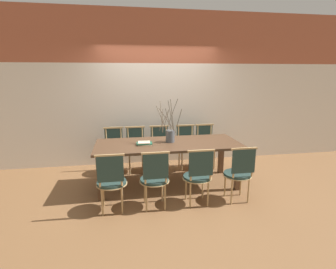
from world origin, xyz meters
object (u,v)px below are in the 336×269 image
object	(u,v)px
vase_centerpiece	(170,135)
book_stack	(144,143)
chair_far_center	(160,147)
chair_near_center	(198,174)
dining_table	(168,148)

from	to	relation	value
vase_centerpiece	book_stack	bearing A→B (deg)	-167.25
chair_far_center	book_stack	distance (m)	0.96
chair_near_center	vase_centerpiece	size ratio (longest dim) A/B	1.20
chair_near_center	dining_table	bearing A→B (deg)	111.85
book_stack	vase_centerpiece	bearing A→B (deg)	12.75
vase_centerpiece	book_stack	xyz separation A→B (m)	(-0.45, -0.10, -0.10)
chair_far_center	book_stack	size ratio (longest dim) A/B	3.38
chair_far_center	book_stack	world-z (taller)	chair_far_center
book_stack	chair_near_center	bearing A→B (deg)	-46.06
dining_table	chair_near_center	world-z (taller)	chair_near_center
chair_near_center	book_stack	size ratio (longest dim) A/B	3.38
chair_far_center	vase_centerpiece	size ratio (longest dim) A/B	1.20
vase_centerpiece	chair_near_center	bearing A→B (deg)	-72.47
book_stack	chair_far_center	bearing A→B (deg)	65.25
dining_table	vase_centerpiece	bearing A→B (deg)	54.54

